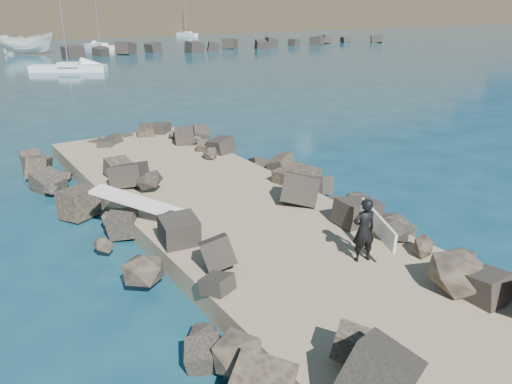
{
  "coord_description": "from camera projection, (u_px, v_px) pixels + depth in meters",
  "views": [
    {
      "loc": [
        -7.21,
        -11.94,
        6.47
      ],
      "look_at": [
        0.0,
        -1.0,
        1.5
      ],
      "focal_mm": 35.0,
      "sensor_mm": 36.0,
      "label": 1
    }
  ],
  "objects": [
    {
      "name": "ground",
      "position": [
        238.0,
        228.0,
        15.33
      ],
      "size": [
        800.0,
        800.0,
        0.0
      ],
      "primitive_type": "plane",
      "color": "#0F384C",
      "rests_on": "ground"
    },
    {
      "name": "jetty",
      "position": [
        276.0,
        244.0,
        13.66
      ],
      "size": [
        6.0,
        26.0,
        0.6
      ],
      "primitive_type": "cube",
      "color": "#8C7759",
      "rests_on": "ground"
    },
    {
      "name": "riprap_left",
      "position": [
        170.0,
        258.0,
        12.49
      ],
      "size": [
        2.6,
        22.0,
        1.0
      ],
      "primitive_type": "cube",
      "color": "black",
      "rests_on": "ground"
    },
    {
      "name": "riprap_right",
      "position": [
        343.0,
        209.0,
        15.47
      ],
      "size": [
        2.6,
        22.0,
        1.0
      ],
      "primitive_type": "cube",
      "color": "black",
      "rests_on": "ground"
    },
    {
      "name": "breakwater_secondary",
      "position": [
        246.0,
        44.0,
        76.07
      ],
      "size": [
        52.0,
        4.0,
        1.2
      ],
      "primitive_type": "cube",
      "color": "black",
      "rests_on": "ground"
    },
    {
      "name": "surfboard_resting",
      "position": [
        137.0,
        205.0,
        14.3
      ],
      "size": [
        2.29,
        2.42,
        0.09
      ],
      "primitive_type": "cube",
      "rotation": [
        0.0,
        0.0,
        0.74
      ],
      "color": "white",
      "rests_on": "riprap_left"
    },
    {
      "name": "boat_imported",
      "position": [
        27.0,
        44.0,
        66.96
      ],
      "size": [
        7.62,
        5.7,
        2.77
      ],
      "primitive_type": "imported",
      "rotation": [
        0.0,
        0.0,
        1.09
      ],
      "color": "white",
      "rests_on": "ground"
    },
    {
      "name": "surfer_with_board",
      "position": [
        366.0,
        229.0,
        11.92
      ],
      "size": [
        1.19,
        1.87,
        1.61
      ],
      "color": "black",
      "rests_on": "jetty"
    },
    {
      "name": "sailboat_f",
      "position": [
        187.0,
        34.0,
        104.86
      ],
      "size": [
        2.89,
        5.84,
        7.04
      ],
      "color": "white",
      "rests_on": "ground"
    },
    {
      "name": "sailboat_c",
      "position": [
        69.0,
        68.0,
        50.35
      ],
      "size": [
        7.23,
        5.38,
        9.0
      ],
      "color": "white",
      "rests_on": "ground"
    },
    {
      "name": "sailboat_d",
      "position": [
        100.0,
        47.0,
        75.16
      ],
      "size": [
        3.03,
        6.89,
        8.16
      ],
      "color": "white",
      "rests_on": "ground"
    }
  ]
}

